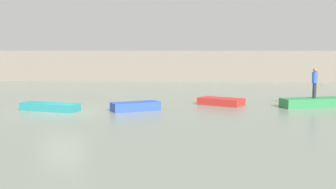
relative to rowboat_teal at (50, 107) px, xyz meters
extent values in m
plane|color=gray|center=(0.91, -0.72, -0.21)|extent=(120.00, 120.00, 0.00)
cube|color=gray|center=(0.91, 21.89, 1.41)|extent=(80.00, 1.20, 3.24)
cube|color=teal|center=(0.00, 0.00, 0.00)|extent=(3.50, 1.89, 0.42)
cube|color=#2B4CAD|center=(4.78, 0.33, 0.03)|extent=(2.83, 2.17, 0.48)
cube|color=red|center=(9.67, 3.18, 0.01)|extent=(2.99, 2.44, 0.43)
cube|color=#2D7F47|center=(15.14, 2.68, 0.06)|extent=(4.15, 2.33, 0.54)
cylinder|color=#232838|center=(15.14, 2.68, 0.78)|extent=(0.22, 0.22, 0.89)
cylinder|color=blue|center=(15.14, 2.68, 1.55)|extent=(0.32, 0.32, 0.65)
sphere|color=#936B4C|center=(15.14, 2.68, 2.00)|extent=(0.25, 0.25, 0.25)
camera|label=1|loc=(8.47, -23.45, 3.26)|focal=46.28mm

